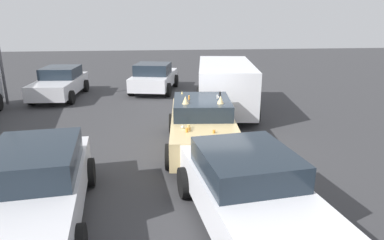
# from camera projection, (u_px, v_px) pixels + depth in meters

# --- Properties ---
(ground_plane) EXTENTS (60.00, 60.00, 0.00)m
(ground_plane) POSITION_uv_depth(u_px,v_px,m) (202.00, 148.00, 10.23)
(ground_plane) COLOR #38383A
(art_car_decorated) EXTENTS (4.64, 2.30, 1.68)m
(art_car_decorated) POSITION_uv_depth(u_px,v_px,m) (202.00, 124.00, 10.06)
(art_car_decorated) COLOR #D8BC7F
(art_car_decorated) RESTS_ON ground
(parked_van_near_left) EXTENTS (5.11, 2.83, 2.00)m
(parked_van_near_left) POSITION_uv_depth(u_px,v_px,m) (225.00, 85.00, 13.74)
(parked_van_near_left) COLOR silver
(parked_van_near_left) RESTS_ON ground
(parked_sedan_behind_right) EXTENTS (4.54, 2.46, 1.46)m
(parked_sedan_behind_right) POSITION_uv_depth(u_px,v_px,m) (248.00, 190.00, 6.29)
(parked_sedan_behind_right) COLOR white
(parked_sedan_behind_right) RESTS_ON ground
(parked_sedan_behind_left) EXTENTS (4.47, 2.32, 1.47)m
(parked_sedan_behind_left) POSITION_uv_depth(u_px,v_px,m) (36.00, 186.00, 6.44)
(parked_sedan_behind_left) COLOR silver
(parked_sedan_behind_left) RESTS_ON ground
(parked_sedan_row_back_center) EXTENTS (4.32, 2.16, 1.42)m
(parked_sedan_row_back_center) POSITION_uv_depth(u_px,v_px,m) (60.00, 83.00, 16.40)
(parked_sedan_row_back_center) COLOR silver
(parked_sedan_row_back_center) RESTS_ON ground
(parked_sedan_near_left) EXTENTS (4.20, 2.67, 1.47)m
(parked_sedan_near_left) POSITION_uv_depth(u_px,v_px,m) (154.00, 77.00, 17.67)
(parked_sedan_near_left) COLOR white
(parked_sedan_near_left) RESTS_ON ground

